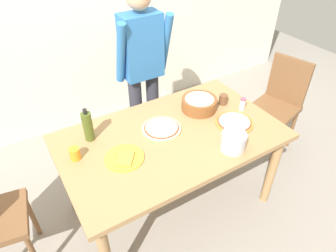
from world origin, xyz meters
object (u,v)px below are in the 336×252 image
person_cook (143,66)px  cup_small_brown (223,99)px  pizza_raw_on_board (162,128)px  dining_table (172,145)px  steel_pot (233,141)px  pizza_cooked_on_tray (234,122)px  salt_shaker (242,104)px  popcorn_bowl (199,103)px  plate_with_slice (125,158)px  chair_wooden_right (279,101)px  olive_oil_bottle (88,126)px  cup_orange (75,154)px

person_cook → cup_small_brown: person_cook is taller
pizza_raw_on_board → cup_small_brown: size_ratio=3.45×
dining_table → steel_pot: bearing=-50.8°
pizza_raw_on_board → pizza_cooked_on_tray: same height
dining_table → salt_shaker: salt_shaker is taller
person_cook → popcorn_bowl: person_cook is taller
pizza_cooked_on_tray → dining_table: bearing=165.2°
plate_with_slice → steel_pot: steel_pot is taller
pizza_raw_on_board → steel_pot: (0.30, -0.44, 0.06)m
dining_table → chair_wooden_right: size_ratio=1.68×
olive_oil_bottle → salt_shaker: bearing=-13.7°
pizza_cooked_on_tray → plate_with_slice: size_ratio=1.11×
popcorn_bowl → cup_orange: bearing=-177.7°
person_cook → pizza_cooked_on_tray: size_ratio=5.60×
steel_pot → cup_orange: steel_pot is taller
steel_pot → cup_small_brown: bearing=57.0°
pizza_cooked_on_tray → olive_oil_bottle: olive_oil_bottle is taller
pizza_cooked_on_tray → person_cook: bearing=109.5°
pizza_raw_on_board → popcorn_bowl: 0.40m
plate_with_slice → olive_oil_bottle: 0.35m
person_cook → pizza_cooked_on_tray: 0.95m
pizza_raw_on_board → cup_orange: size_ratio=3.45×
cup_orange → salt_shaker: salt_shaker is taller
dining_table → cup_orange: bearing=169.5°
plate_with_slice → salt_shaker: bearing=1.5°
cup_orange → cup_small_brown: (1.25, 0.00, 0.00)m
pizza_raw_on_board → cup_orange: cup_orange is taller
person_cook → chair_wooden_right: person_cook is taller
dining_table → pizza_cooked_on_tray: (0.48, -0.13, 0.10)m
plate_with_slice → pizza_cooked_on_tray: bearing=-5.3°
pizza_cooked_on_tray → salt_shaker: 0.21m
olive_oil_bottle → salt_shaker: 1.21m
dining_table → olive_oil_bottle: bearing=152.7°
plate_with_slice → salt_shaker: size_ratio=2.45×
pizza_cooked_on_tray → steel_pot: bearing=-134.0°
pizza_raw_on_board → dining_table: bearing=-74.6°
olive_oil_bottle → popcorn_bowl: bearing=-6.5°
person_cook → plate_with_slice: bearing=-125.0°
person_cook → pizza_cooked_on_tray: (0.31, -0.88, -0.17)m
plate_with_slice → popcorn_bowl: size_ratio=0.93×
olive_oil_bottle → steel_pot: 1.00m
plate_with_slice → steel_pot: 0.73m
olive_oil_bottle → cup_orange: size_ratio=3.01×
olive_oil_bottle → pizza_raw_on_board: bearing=-19.0°
olive_oil_bottle → cup_small_brown: (1.10, -0.14, -0.07)m
person_cook → salt_shaker: person_cook is taller
dining_table → person_cook: 0.82m
pizza_cooked_on_tray → salt_shaker: salt_shaker is taller
pizza_cooked_on_tray → popcorn_bowl: bearing=112.0°
popcorn_bowl → cup_small_brown: 0.22m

